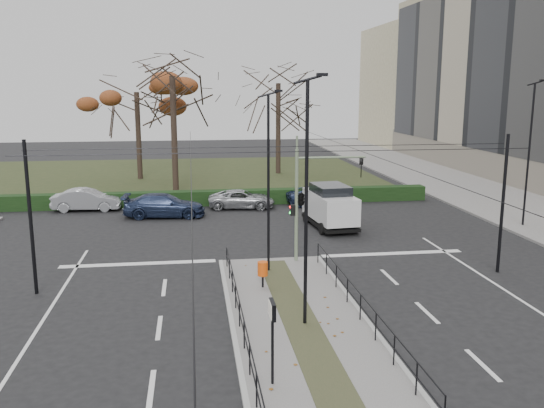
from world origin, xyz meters
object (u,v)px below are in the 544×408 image
(traffic_light, at_px, (303,196))
(info_panel, at_px, (272,319))
(parked_car_fourth, at_px, (242,199))
(streetlamp_median_far, at_px, (269,181))
(parked_car_fifth, at_px, (319,195))
(streetlamp_median_near, at_px, (307,201))
(rust_tree, at_px, (136,92))
(parked_car_third, at_px, (164,205))
(parked_car_second, at_px, (87,200))
(white_van, at_px, (330,205))
(bare_tree_center, at_px, (278,90))
(streetlamp_sidewalk, at_px, (529,153))
(bare_tree_near, at_px, (172,85))
(litter_bin, at_px, (263,269))

(traffic_light, height_order, info_panel, traffic_light)
(parked_car_fourth, bearing_deg, streetlamp_median_far, -174.25)
(parked_car_fourth, bearing_deg, parked_car_fifth, -78.10)
(streetlamp_median_near, xyz_separation_m, rust_tree, (-8.12, 33.39, 3.26))
(parked_car_third, bearing_deg, parked_car_second, 66.65)
(white_van, bearing_deg, parked_car_second, 155.15)
(rust_tree, distance_m, bare_tree_center, 12.61)
(streetlamp_median_far, relative_size, parked_car_third, 1.53)
(streetlamp_median_near, distance_m, parked_car_fifth, 21.34)
(parked_car_second, height_order, white_van, white_van)
(streetlamp_sidewalk, distance_m, parked_car_second, 27.25)
(traffic_light, relative_size, parked_car_second, 1.17)
(traffic_light, height_order, bare_tree_near, bare_tree_near)
(streetlamp_median_near, xyz_separation_m, bare_tree_near, (-4.84, 25.29, 3.82))
(streetlamp_sidewalk, height_order, parked_car_second, streetlamp_sidewalk)
(litter_bin, xyz_separation_m, parked_car_second, (-9.52, 16.76, -0.16))
(info_panel, height_order, parked_car_fourth, info_panel)
(info_panel, relative_size, white_van, 0.47)
(streetlamp_median_near, xyz_separation_m, white_van, (4.16, 13.73, -3.01))
(litter_bin, distance_m, white_van, 11.23)
(litter_bin, distance_m, parked_car_third, 14.79)
(litter_bin, xyz_separation_m, streetlamp_sidewalk, (16.19, 8.46, 3.43))
(rust_tree, bearing_deg, parked_car_fourth, -60.19)
(parked_car_second, bearing_deg, streetlamp_sidewalk, -105.63)
(traffic_light, height_order, litter_bin, traffic_light)
(parked_car_second, distance_m, bare_tree_near, 10.45)
(streetlamp_median_far, height_order, white_van, streetlamp_median_far)
(streetlamp_sidewalk, bearing_deg, info_panel, -136.50)
(parked_car_third, bearing_deg, white_van, -109.31)
(info_panel, distance_m, streetlamp_sidewalk, 23.39)
(litter_bin, height_order, streetlamp_median_far, streetlamp_median_far)
(litter_bin, relative_size, streetlamp_median_far, 0.14)
(parked_car_fourth, bearing_deg, bare_tree_center, -11.40)
(bare_tree_near, bearing_deg, parked_car_third, -94.18)
(streetlamp_median_far, height_order, parked_car_fourth, streetlamp_median_far)
(traffic_light, bearing_deg, parked_car_fifth, 74.31)
(parked_car_second, relative_size, parked_car_fifth, 0.97)
(bare_tree_near, bearing_deg, bare_tree_center, 46.50)
(traffic_light, height_order, white_van, traffic_light)
(litter_bin, xyz_separation_m, streetlamp_median_far, (0.53, 2.08, 3.15))
(parked_car_third, relative_size, bare_tree_center, 0.46)
(white_van, bearing_deg, rust_tree, 122.01)
(parked_car_third, distance_m, bare_tree_center, 20.93)
(parked_car_third, distance_m, bare_tree_near, 10.48)
(parked_car_third, relative_size, parked_car_fifth, 1.11)
(streetlamp_sidewalk, distance_m, parked_car_third, 21.66)
(white_van, relative_size, bare_tree_near, 0.42)
(traffic_light, distance_m, white_van, 7.41)
(streetlamp_median_far, xyz_separation_m, parked_car_fifth, (5.45, 14.59, -3.41))
(streetlamp_sidewalk, height_order, bare_tree_near, bare_tree_near)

